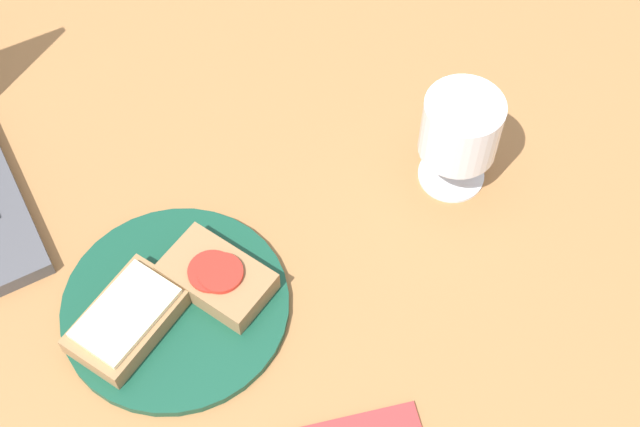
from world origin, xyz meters
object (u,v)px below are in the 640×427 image
plate (176,306)px  sandwich_with_tomato (217,277)px  sandwich_with_cheese (128,318)px  wine_glass (460,131)px

plate → sandwich_with_tomato: (4.87, -0.02, 1.95)cm
sandwich_with_cheese → sandwich_with_tomato: bearing=-0.0°
sandwich_with_tomato → plate: bearing=179.8°
plate → sandwich_with_tomato: 5.25cm
wine_glass → sandwich_with_cheese: bearing=-179.4°
sandwich_with_tomato → sandwich_with_cheese: (-9.75, 0.01, -0.04)cm
plate → sandwich_with_cheese: 5.24cm
sandwich_with_cheese → wine_glass: bearing=0.6°
plate → wine_glass: wine_glass is taller
sandwich_with_tomato → wine_glass: wine_glass is taller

